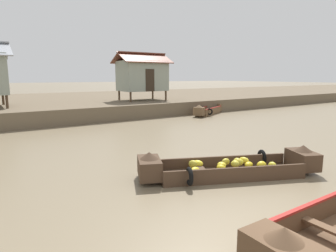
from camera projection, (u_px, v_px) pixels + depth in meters
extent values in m
plane|color=#7A6B51|center=(111.00, 143.00, 13.35)|extent=(300.00, 300.00, 0.00)
cube|color=brown|center=(44.00, 105.00, 26.20)|extent=(160.00, 20.00, 1.04)
cube|color=#473323|center=(229.00, 174.00, 8.88)|extent=(4.47, 2.90, 0.12)
cube|color=#473323|center=(222.00, 161.00, 9.43)|extent=(3.99, 1.80, 0.34)
cube|color=#473323|center=(237.00, 173.00, 8.27)|extent=(3.99, 1.80, 0.34)
cube|color=#473323|center=(302.00, 159.00, 9.25)|extent=(1.01, 1.25, 0.55)
cone|color=#473323|center=(303.00, 148.00, 9.19)|extent=(0.74, 0.74, 0.20)
cube|color=#473323|center=(149.00, 168.00, 8.40)|extent=(1.01, 1.25, 0.55)
cone|color=#473323|center=(149.00, 155.00, 8.34)|extent=(0.74, 0.74, 0.20)
cube|color=#473323|center=(201.00, 168.00, 8.69)|extent=(0.64, 1.13, 0.05)
torus|color=black|center=(262.00, 157.00, 9.78)|extent=(0.32, 0.52, 0.52)
torus|color=black|center=(189.00, 176.00, 7.90)|extent=(0.32, 0.52, 0.52)
ellipsoid|color=gold|center=(237.00, 162.00, 8.84)|extent=(0.31, 0.36, 0.25)
ellipsoid|color=yellow|center=(198.00, 164.00, 8.89)|extent=(0.37, 0.41, 0.21)
ellipsoid|color=yellow|center=(249.00, 165.00, 8.78)|extent=(0.36, 0.31, 0.20)
ellipsoid|color=gold|center=(226.00, 162.00, 9.04)|extent=(0.29, 0.20, 0.22)
ellipsoid|color=yellow|center=(244.00, 160.00, 9.24)|extent=(0.29, 0.37, 0.20)
ellipsoid|color=gold|center=(235.00, 164.00, 8.71)|extent=(0.26, 0.29, 0.22)
ellipsoid|color=yellow|center=(221.00, 168.00, 8.55)|extent=(0.31, 0.32, 0.21)
ellipsoid|color=yellow|center=(239.00, 162.00, 8.92)|extent=(0.35, 0.34, 0.23)
ellipsoid|color=yellow|center=(272.00, 166.00, 8.77)|extent=(0.22, 0.27, 0.23)
ellipsoid|color=yellow|center=(222.00, 165.00, 8.62)|extent=(0.25, 0.27, 0.20)
ellipsoid|color=yellow|center=(262.00, 165.00, 8.65)|extent=(0.33, 0.29, 0.26)
ellipsoid|color=gold|center=(193.00, 164.00, 8.88)|extent=(0.30, 0.36, 0.26)
ellipsoid|color=yellow|center=(195.00, 170.00, 8.38)|extent=(0.34, 0.27, 0.19)
cube|color=brown|center=(327.00, 207.00, 6.02)|extent=(4.18, 0.11, 0.41)
cube|color=maroon|center=(328.00, 197.00, 5.99)|extent=(4.18, 0.13, 0.05)
cone|color=brown|center=(284.00, 234.00, 4.11)|extent=(0.56, 0.56, 0.20)
cube|color=brown|center=(336.00, 232.00, 5.02)|extent=(0.21, 1.22, 0.05)
cube|color=brown|center=(208.00, 114.00, 23.35)|extent=(3.25, 2.20, 0.12)
cube|color=brown|center=(213.00, 111.00, 23.10)|extent=(2.89, 1.46, 0.42)
cube|color=brown|center=(204.00, 110.00, 23.51)|extent=(2.89, 1.46, 0.42)
cube|color=maroon|center=(213.00, 108.00, 23.06)|extent=(2.90, 1.47, 0.05)
cube|color=maroon|center=(204.00, 107.00, 23.47)|extent=(2.90, 1.47, 0.05)
cube|color=brown|center=(199.00, 111.00, 21.71)|extent=(0.81, 0.92, 0.63)
cone|color=brown|center=(199.00, 106.00, 21.64)|extent=(0.73, 0.73, 0.20)
cube|color=brown|center=(217.00, 107.00, 24.86)|extent=(0.81, 0.92, 0.63)
cone|color=brown|center=(217.00, 102.00, 24.79)|extent=(0.73, 0.73, 0.20)
cube|color=brown|center=(212.00, 109.00, 23.87)|extent=(0.54, 0.82, 0.05)
torus|color=black|center=(210.00, 112.00, 22.13)|extent=(0.33, 0.52, 0.52)
torus|color=black|center=(208.00, 108.00, 24.47)|extent=(0.33, 0.52, 0.52)
cylinder|color=#4C3826|center=(7.00, 102.00, 18.13)|extent=(0.16, 0.16, 0.84)
cylinder|color=#4C3826|center=(3.00, 99.00, 20.59)|extent=(0.16, 0.16, 0.84)
cylinder|color=#4C3826|center=(131.00, 97.00, 22.81)|extent=(0.16, 0.16, 0.80)
cylinder|color=#4C3826|center=(166.00, 95.00, 24.63)|extent=(0.16, 0.16, 0.80)
cylinder|color=#4C3826|center=(119.00, 95.00, 24.62)|extent=(0.16, 0.16, 0.80)
cylinder|color=#4C3826|center=(153.00, 94.00, 26.44)|extent=(0.16, 0.16, 0.80)
cube|color=gray|center=(142.00, 76.00, 24.35)|extent=(3.74, 2.61, 2.48)
cube|color=#2D2319|center=(150.00, 80.00, 23.32)|extent=(0.80, 0.04, 1.80)
cube|color=brown|center=(146.00, 58.00, 23.56)|extent=(4.44, 1.79, 0.92)
cube|color=brown|center=(138.00, 58.00, 24.63)|extent=(4.44, 1.79, 0.92)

